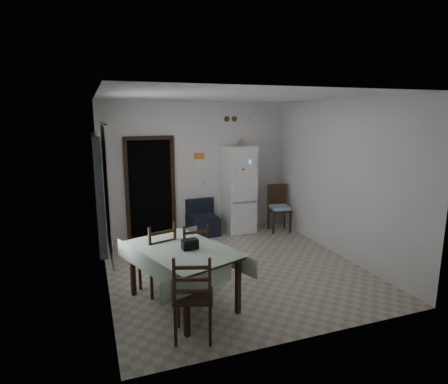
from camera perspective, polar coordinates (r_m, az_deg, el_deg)
ground at (r=6.65m, az=1.50°, el=-11.44°), size 4.50×4.50×0.00m
ceiling at (r=6.12m, az=1.65°, el=14.37°), size 4.20×4.50×0.02m
wall_back at (r=8.33m, az=-4.13°, el=3.65°), size 4.20×0.02×2.90m
wall_front at (r=4.27m, az=12.78°, el=-4.44°), size 4.20×0.02×2.90m
wall_left at (r=5.81m, az=-18.08°, el=-0.46°), size 0.02×4.50×2.90m
wall_right at (r=7.26m, az=17.20°, el=1.95°), size 0.02×4.50×2.90m
doorway at (r=8.37m, az=-11.40°, el=0.79°), size 1.06×0.52×2.22m
window_recess at (r=5.59m, az=-18.57°, el=0.10°), size 0.10×1.20×1.60m
curtain at (r=5.59m, az=-17.45°, el=0.18°), size 0.02×1.45×1.85m
curtain_rod at (r=5.49m, az=-17.96°, el=9.94°), size 0.02×1.60×0.02m
calendar at (r=8.31m, az=-3.80°, el=4.82°), size 0.28×0.02×0.40m
calendar_image at (r=8.29m, az=-3.79°, el=5.50°), size 0.24×0.01×0.14m
light_switch at (r=8.42m, az=-3.09°, el=1.34°), size 0.08×0.02×0.12m
vent_left at (r=8.45m, az=0.44°, el=11.08°), size 0.12×0.03×0.12m
vent_right at (r=8.52m, az=1.59°, el=11.08°), size 0.12×0.03×0.12m
emergency_light at (r=8.68m, az=4.60°, el=11.26°), size 0.25×0.07×0.09m
fridge at (r=8.40m, az=2.32°, el=0.43°), size 0.64×0.64×1.94m
tan_cone at (r=8.32m, az=2.63°, el=7.65°), size 0.21×0.21×0.17m
navy_seat at (r=8.26m, az=-3.25°, el=-3.97°), size 0.67×0.65×0.77m
corner_chair at (r=8.56m, az=8.47°, el=-2.52°), size 0.53×0.53×1.05m
dining_table at (r=5.36m, az=-6.29°, el=-12.64°), size 1.53×1.85×0.83m
black_bag at (r=5.13m, az=-5.22°, el=-7.93°), size 0.23×0.15×0.14m
dining_chair_far_left at (r=5.73m, az=-10.17°, el=-9.70°), size 0.58×0.58×1.08m
dining_chair_far_right at (r=5.88m, az=-4.73°, el=-9.35°), size 0.45×0.45×1.01m
dining_chair_near_head at (r=4.57m, az=-4.71°, el=-15.38°), size 0.58×0.58×1.08m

